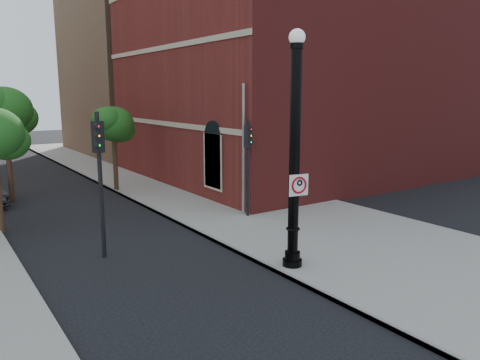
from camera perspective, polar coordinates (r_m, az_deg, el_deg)
ground at (r=12.31m, az=-1.35°, el=-14.11°), size 120.00×120.00×0.00m
sidewalk_right at (r=23.40m, az=-2.33°, el=-1.98°), size 8.00×60.00×0.12m
curb_edge at (r=21.63m, az=-11.26°, el=-3.20°), size 0.10×60.00×0.14m
brick_wall_building at (r=32.18m, az=9.27°, el=12.42°), size 22.30×16.30×12.50m
bg_building_tan_b at (r=45.19m, az=-5.14°, el=12.88°), size 22.00×14.00×14.00m
lamppost at (r=13.36m, az=6.64°, el=2.00°), size 0.58×0.58×6.85m
no_parking_sign at (r=13.35m, az=7.18°, el=-0.60°), size 0.61×0.15×0.62m
traffic_signal_left at (r=14.96m, az=-16.78°, el=2.26°), size 0.37×0.41×4.59m
traffic_signal_right at (r=18.96m, az=1.01°, el=3.36°), size 0.33×0.36×4.10m
utility_pole at (r=19.24m, az=0.42°, el=3.47°), size 0.11×0.11×5.52m
street_tree_b at (r=24.76m, az=-26.73°, el=7.50°), size 3.02×2.73×5.44m
street_tree_c at (r=25.13m, az=-15.14°, el=6.50°), size 2.48×2.24×4.47m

